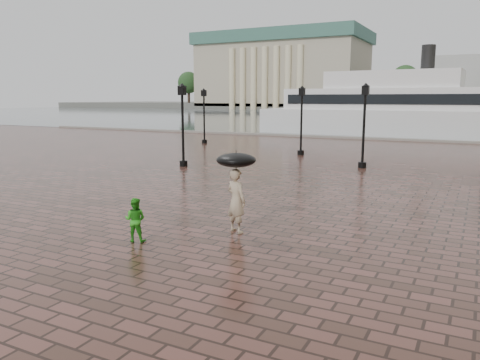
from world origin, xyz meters
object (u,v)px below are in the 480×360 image
object	(u,v)px
street_lamps	(305,120)
ferry_near	(391,109)
adult_pedestrian	(236,201)
child_pedestrian	(135,220)

from	to	relation	value
street_lamps	ferry_near	size ratio (longest dim) A/B	0.79
street_lamps	adult_pedestrian	bearing A→B (deg)	-76.46
adult_pedestrian	ferry_near	distance (m)	38.46
adult_pedestrian	ferry_near	size ratio (longest dim) A/B	0.07
child_pedestrian	ferry_near	distance (m)	40.38
adult_pedestrian	child_pedestrian	xyz separation A→B (m)	(-1.97, -1.98, -0.32)
child_pedestrian	ferry_near	bearing A→B (deg)	-107.78
adult_pedestrian	ferry_near	bearing A→B (deg)	-65.54
adult_pedestrian	child_pedestrian	bearing A→B (deg)	66.09
child_pedestrian	ferry_near	size ratio (longest dim) A/B	0.04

